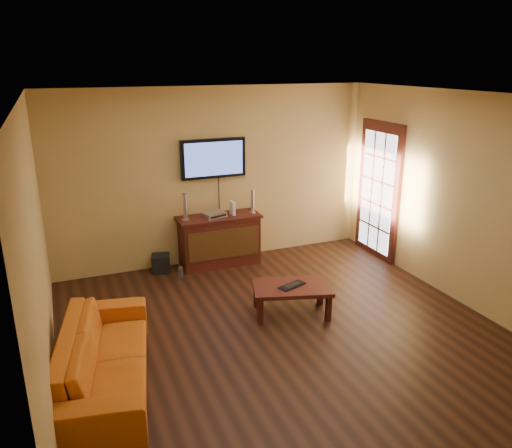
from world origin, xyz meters
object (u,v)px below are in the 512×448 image
speaker_right (252,202)px  keyboard (292,285)px  speaker_left (185,208)px  subwoofer (161,263)px  coffee_table (292,290)px  sofa (103,347)px  game_console (233,208)px  television (213,158)px  av_receiver (214,215)px  bottle (181,274)px  media_console (220,240)px

speaker_right → keyboard: size_ratio=0.95×
speaker_left → subwoofer: bearing=170.9°
coffee_table → subwoofer: bearing=122.3°
coffee_table → sofa: 2.39m
subwoofer → keyboard: 2.33m
game_console → subwoofer: bearing=174.0°
coffee_table → sofa: sofa is taller
television → speaker_left: 0.86m
speaker_right → av_receiver: size_ratio=1.12×
television → subwoofer: 1.77m
game_console → bottle: game_console is taller
av_receiver → keyboard: 1.97m
game_console → subwoofer: game_console is taller
media_console → keyboard: media_console is taller
sofa → subwoofer: bearing=-12.8°
speaker_left → speaker_right: bearing=-1.7°
speaker_left → speaker_right: (1.06, -0.03, -0.02)m
media_console → bottle: 0.85m
television → coffee_table: size_ratio=0.93×
media_console → speaker_left: (-0.52, 0.00, 0.58)m
media_console → speaker_right: 0.78m
speaker_right → keyboard: 1.96m
television → speaker_right: bearing=-23.0°
television → bottle: size_ratio=4.62×
speaker_left → av_receiver: bearing=-2.4°
speaker_right → subwoofer: size_ratio=1.40×
media_console → speaker_right: bearing=-2.8°
keyboard → sofa: bearing=-166.2°
sofa → speaker_right: 3.56m
speaker_left → keyboard: speaker_left is taller
sofa → keyboard: (2.31, 0.57, -0.00)m
media_console → television: (0.00, 0.20, 1.24)m
television → av_receiver: bearing=-110.6°
speaker_right → game_console: bearing=176.1°
subwoofer → coffee_table: bearing=-43.2°
coffee_table → speaker_left: 2.16m
av_receiver → keyboard: (0.40, -1.88, -0.43)m
coffee_table → av_receiver: (-0.40, 1.87, 0.49)m
sofa → speaker_left: size_ratio=5.02×
sofa → keyboard: 2.38m
media_console → sofa: sofa is taller
television → sofa: (-2.00, -2.66, -1.24)m
television → av_receiver: 0.85m
media_console → keyboard: size_ratio=3.32×
television → keyboard: 2.46m
bottle → keyboard: bearing=-56.1°
television → bottle: (-0.72, -0.56, -1.54)m
coffee_table → speaker_right: bearing=83.2°
coffee_table → game_console: 1.96m
sofa → speaker_left: speaker_left is taller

